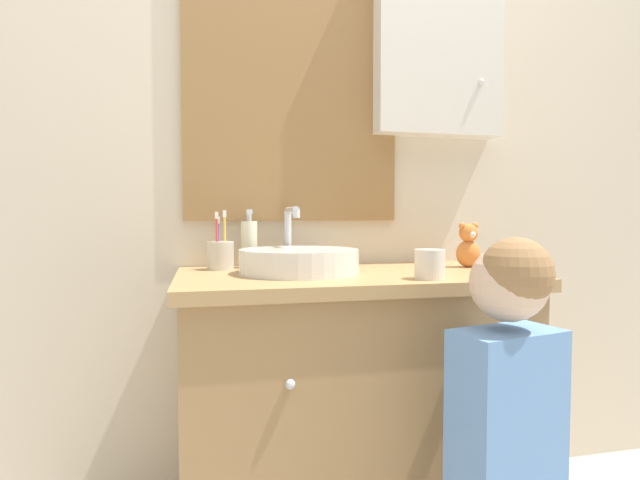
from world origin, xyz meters
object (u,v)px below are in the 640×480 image
toothbrush_holder (221,254)px  teddy_bear (468,246)px  soap_dispenser (249,244)px  child_figure (506,421)px  drinking_cup (430,264)px  sink_basin (299,260)px

toothbrush_holder → teddy_bear: toothbrush_holder is taller
soap_dispenser → child_figure: size_ratio=0.20×
toothbrush_holder → teddy_bear: 0.80m
child_figure → drinking_cup: bearing=100.8°
toothbrush_holder → child_figure: 0.93m
soap_dispenser → drinking_cup: (0.44, -0.41, -0.04)m
sink_basin → child_figure: (0.36, -0.49, -0.32)m
soap_dispenser → drinking_cup: bearing=-42.7°
child_figure → drinking_cup: 0.42m
teddy_bear → child_figure: bearing=-111.3°
soap_dispenser → teddy_bear: soap_dispenser is taller
toothbrush_holder → soap_dispenser: 0.11m
sink_basin → toothbrush_holder: (-0.22, 0.15, 0.01)m
child_figure → soap_dispenser: bearing=125.9°
child_figure → teddy_bear: (0.21, 0.53, 0.35)m
sink_basin → drinking_cup: 0.38m
sink_basin → toothbrush_holder: 0.27m
teddy_bear → drinking_cup: bearing=-135.1°
soap_dispenser → teddy_bear: 0.72m
toothbrush_holder → soap_dispenser: bearing=23.7°
soap_dispenser → child_figure: 0.91m
teddy_bear → drinking_cup: 0.37m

